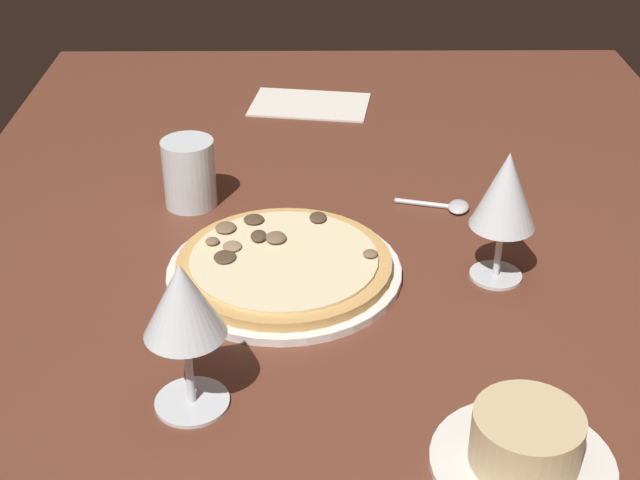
{
  "coord_description": "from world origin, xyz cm",
  "views": [
    {
      "loc": [
        95.55,
        -4.99,
        62.17
      ],
      "look_at": [
        3.22,
        -4.28,
        7.0
      ],
      "focal_mm": 49.95,
      "sensor_mm": 36.0,
      "label": 1
    }
  ],
  "objects": [
    {
      "name": "water_glass",
      "position": [
        -11.64,
        -21.74,
        8.17
      ],
      "size": [
        7.08,
        7.08,
        9.35
      ],
      "color": "silver",
      "rests_on": "dining_table"
    },
    {
      "name": "paper_menu",
      "position": [
        -46.75,
        -5.63,
        4.15
      ],
      "size": [
        15.42,
        21.38,
        0.3
      ],
      "primitive_type": "cube",
      "rotation": [
        0.0,
        0.0,
        -0.15
      ],
      "color": "silver",
      "rests_on": "dining_table"
    },
    {
      "name": "pizza_main",
      "position": [
        6.36,
        -8.62,
        5.24
      ],
      "size": [
        28.0,
        28.0,
        3.37
      ],
      "color": "white",
      "rests_on": "dining_table"
    },
    {
      "name": "ramekin_on_saucer",
      "position": [
        37.91,
        13.49,
        6.48
      ],
      "size": [
        16.57,
        16.57,
        6.01
      ],
      "color": "silver",
      "rests_on": "dining_table"
    },
    {
      "name": "wine_glass_far",
      "position": [
        6.89,
        16.64,
        15.15
      ],
      "size": [
        7.6,
        7.6,
        16.31
      ],
      "color": "silver",
      "rests_on": "dining_table"
    },
    {
      "name": "wine_glass_near",
      "position": [
        29.2,
        -16.94,
        15.63
      ],
      "size": [
        7.78,
        7.78,
        16.11
      ],
      "color": "silver",
      "rests_on": "dining_table"
    },
    {
      "name": "dining_table",
      "position": [
        0.0,
        0.0,
        2.0
      ],
      "size": [
        150.0,
        110.0,
        4.0
      ],
      "primitive_type": "cube",
      "color": "brown",
      "rests_on": "ground"
    },
    {
      "name": "spoon",
      "position": [
        -9.88,
        13.37,
        4.46
      ],
      "size": [
        4.81,
        10.36,
        1.0
      ],
      "color": "silver",
      "rests_on": "dining_table"
    }
  ]
}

